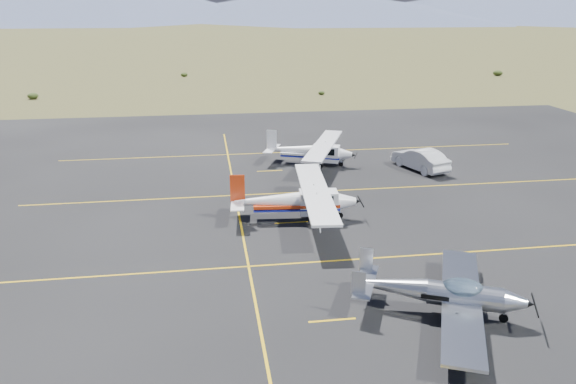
# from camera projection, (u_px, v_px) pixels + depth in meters

# --- Properties ---
(ground) EXTENTS (1600.00, 1600.00, 0.00)m
(ground) POSITION_uv_depth(u_px,v_px,m) (377.00, 277.00, 26.80)
(ground) COLOR #383D1C
(ground) RESTS_ON ground
(apron) EXTENTS (72.00, 72.00, 0.02)m
(apron) POSITION_uv_depth(u_px,v_px,m) (342.00, 223.00, 33.36)
(apron) COLOR black
(apron) RESTS_ON ground
(aircraft_low_wing) EXTENTS (7.25, 9.44, 2.11)m
(aircraft_low_wing) POSITION_uv_depth(u_px,v_px,m) (444.00, 293.00, 23.22)
(aircraft_low_wing) COLOR silver
(aircraft_low_wing) RESTS_ON apron
(aircraft_cessna) EXTENTS (6.84, 11.37, 2.87)m
(aircraft_cessna) POSITION_uv_depth(u_px,v_px,m) (296.00, 200.00, 33.49)
(aircraft_cessna) COLOR white
(aircraft_cessna) RESTS_ON apron
(aircraft_plain) EXTENTS (7.52, 10.30, 2.67)m
(aircraft_plain) POSITION_uv_depth(u_px,v_px,m) (311.00, 150.00, 45.07)
(aircraft_plain) COLOR white
(aircraft_plain) RESTS_ON apron
(sedan) EXTENTS (3.38, 5.47, 1.70)m
(sedan) POSITION_uv_depth(u_px,v_px,m) (420.00, 159.00, 43.81)
(sedan) COLOR white
(sedan) RESTS_ON apron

